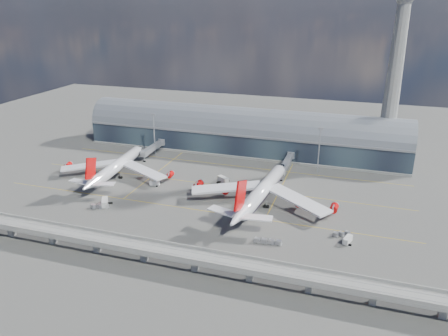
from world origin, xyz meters
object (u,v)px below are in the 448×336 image
(floodlight_mast_right, at_px, (319,149))
(cargo_train_1, at_px, (268,241))
(floodlight_mast_left, at_px, (154,133))
(service_truck_4, at_px, (262,193))
(service_truck_3, at_px, (348,240))
(cargo_train_2, at_px, (341,234))
(service_truck_2, at_px, (251,196))
(cargo_train_0, at_px, (100,206))
(airliner_right, at_px, (261,192))
(airliner_left, at_px, (116,167))
(service_truck_0, at_px, (105,202))
(service_truck_1, at_px, (155,183))
(control_tower, at_px, (395,74))
(service_truck_5, at_px, (223,180))

(floodlight_mast_right, distance_m, cargo_train_1, 85.69)
(cargo_train_1, bearing_deg, floodlight_mast_left, 52.38)
(floodlight_mast_right, bearing_deg, service_truck_4, -118.84)
(service_truck_3, bearing_deg, cargo_train_2, 135.92)
(floodlight_mast_left, height_order, service_truck_2, floodlight_mast_left)
(service_truck_2, xyz_separation_m, service_truck_3, (46.59, -28.41, 0.07))
(floodlight_mast_left, bearing_deg, cargo_train_1, -42.92)
(cargo_train_0, xyz_separation_m, cargo_train_1, (80.70, -7.01, -0.03))
(airliner_right, distance_m, service_truck_2, 8.79)
(floodlight_mast_right, bearing_deg, service_truck_3, -74.59)
(floodlight_mast_right, bearing_deg, airliner_left, -158.35)
(service_truck_0, relative_size, cargo_train_1, 0.70)
(service_truck_2, bearing_deg, airliner_right, -116.84)
(airliner_right, relative_size, cargo_train_1, 6.59)
(airliner_left, distance_m, service_truck_0, 36.24)
(service_truck_0, xyz_separation_m, service_truck_4, (67.04, 33.76, -0.28))
(service_truck_3, bearing_deg, floodlight_mast_right, 123.49)
(service_truck_1, xyz_separation_m, cargo_train_2, (95.50, -23.51, -0.56))
(floodlight_mast_right, distance_m, service_truck_0, 116.70)
(cargo_train_2, bearing_deg, floodlight_mast_right, 43.07)
(floodlight_mast_right, bearing_deg, cargo_train_2, -75.57)
(service_truck_0, xyz_separation_m, service_truck_3, (109.69, 0.14, -0.26))
(airliner_left, bearing_deg, service_truck_2, -7.92)
(floodlight_mast_left, height_order, cargo_train_1, floodlight_mast_left)
(control_tower, bearing_deg, service_truck_2, -129.74)
(cargo_train_2, bearing_deg, floodlight_mast_left, 88.26)
(service_truck_2, bearing_deg, service_truck_3, -110.39)
(control_tower, relative_size, cargo_train_1, 9.19)
(service_truck_0, bearing_deg, floodlight_mast_left, 68.74)
(airliner_right, relative_size, cargo_train_2, 9.96)
(service_truck_0, height_order, service_truck_1, service_truck_0)
(service_truck_3, height_order, service_truck_4, service_truck_3)
(service_truck_4, height_order, cargo_train_0, service_truck_4)
(cargo_train_1, bearing_deg, control_tower, -16.29)
(floodlight_mast_left, bearing_deg, service_truck_3, -31.58)
(service_truck_4, xyz_separation_m, cargo_train_0, (-67.86, -36.81, -0.35))
(floodlight_mast_left, bearing_deg, service_truck_5, -29.46)
(service_truck_2, xyz_separation_m, cargo_train_2, (43.96, -23.44, -0.42))
(airliner_right, distance_m, service_truck_0, 73.14)
(cargo_train_0, bearing_deg, floodlight_mast_left, 27.76)
(service_truck_3, xyz_separation_m, service_truck_5, (-65.75, 43.16, 0.29))
(floodlight_mast_left, xyz_separation_m, cargo_train_2, (117.77, -69.05, -12.75))
(floodlight_mast_right, xyz_separation_m, cargo_train_2, (17.77, -69.05, -12.75))
(service_truck_4, relative_size, cargo_train_0, 0.59)
(service_truck_1, relative_size, service_truck_5, 0.76)
(service_truck_0, xyz_separation_m, cargo_train_2, (107.06, 5.11, -0.74))
(service_truck_2, relative_size, service_truck_4, 1.42)
(airliner_left, relative_size, cargo_train_2, 9.05)
(service_truck_5, bearing_deg, floodlight_mast_left, 95.39)
(control_tower, distance_m, cargo_train_1, 130.90)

